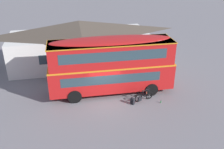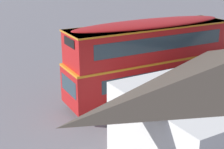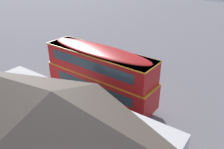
# 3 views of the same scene
# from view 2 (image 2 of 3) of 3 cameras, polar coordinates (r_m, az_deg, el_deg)

# --- Properties ---
(ground_plane) EXTENTS (120.00, 120.00, 0.00)m
(ground_plane) POSITION_cam_2_polar(r_m,az_deg,el_deg) (21.44, 6.25, -2.70)
(ground_plane) COLOR slate
(double_decker_bus) EXTENTS (10.39, 3.37, 4.79)m
(double_decker_bus) POSITION_cam_2_polar(r_m,az_deg,el_deg) (19.30, 6.54, 3.08)
(double_decker_bus) COLOR black
(double_decker_bus) RESTS_ON ground
(touring_bicycle) EXTENTS (1.69, 0.66, 1.04)m
(touring_bicycle) POSITION_cam_2_polar(r_m,az_deg,el_deg) (20.49, -1.96, -2.54)
(touring_bicycle) COLOR black
(touring_bicycle) RESTS_ON ground
(backpack_on_ground) EXTENTS (0.36, 0.38, 0.57)m
(backpack_on_ground) POSITION_cam_2_polar(r_m,az_deg,el_deg) (21.22, 0.01, -1.96)
(backpack_on_ground) COLOR black
(backpack_on_ground) RESTS_ON ground
(water_bottle_green_metal) EXTENTS (0.07, 0.07, 0.21)m
(water_bottle_green_metal) POSITION_cam_2_polar(r_m,az_deg,el_deg) (20.60, -5.88, -3.34)
(water_bottle_green_metal) COLOR green
(water_bottle_green_metal) RESTS_ON ground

